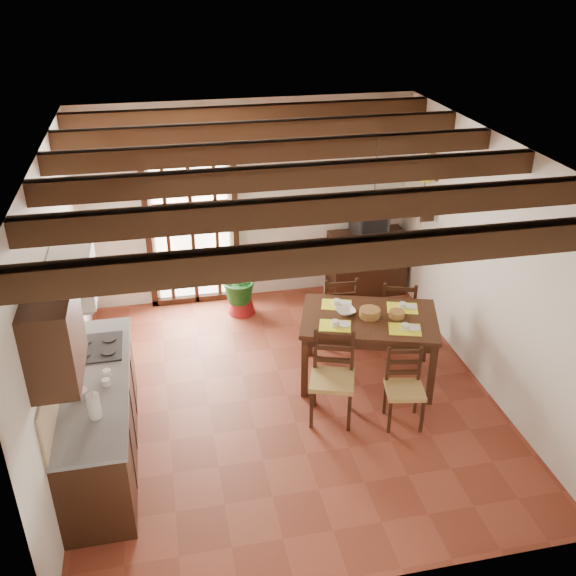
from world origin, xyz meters
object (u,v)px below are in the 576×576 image
object	(u,v)px
sideboard	(367,263)
dining_table	(369,325)
chair_near_left	(332,393)
chair_far_left	(337,320)
kitchen_counter	(100,418)
chair_near_right	(403,401)
pendant_lamp	(374,207)
crt_tv	(369,221)
potted_plant	(241,276)
chair_far_right	(396,324)

from	to	relation	value
sideboard	dining_table	bearing A→B (deg)	-109.58
chair_near_left	chair_far_left	distance (m)	1.54
kitchen_counter	chair_near_right	bearing A→B (deg)	-1.79
chair_near_right	pendant_lamp	world-z (taller)	pendant_lamp
chair_near_right	pendant_lamp	size ratio (longest dim) A/B	1.00
crt_tv	potted_plant	distance (m)	1.96
chair_near_left	chair_far_right	size ratio (longest dim) A/B	1.06
dining_table	crt_tv	world-z (taller)	crt_tv
kitchen_counter	crt_tv	xyz separation A→B (m)	(3.60, 2.82, 0.64)
chair_near_left	potted_plant	distance (m)	2.52
kitchen_counter	pendant_lamp	world-z (taller)	pendant_lamp
chair_near_left	chair_far_left	xyz separation A→B (m)	(0.47, 1.47, -0.01)
chair_far_left	pendant_lamp	xyz separation A→B (m)	(0.12, -0.75, 1.78)
kitchen_counter	chair_near_left	distance (m)	2.35
sideboard	pendant_lamp	world-z (taller)	pendant_lamp
chair_far_left	chair_far_right	xyz separation A→B (m)	(0.71, -0.23, -0.01)
chair_near_right	chair_near_left	bearing A→B (deg)	173.02
kitchen_counter	sideboard	world-z (taller)	kitchen_counter
chair_far_right	crt_tv	bearing A→B (deg)	-73.07
chair_near_left	potted_plant	xyz separation A→B (m)	(-0.61, 2.43, 0.26)
kitchen_counter	dining_table	bearing A→B (deg)	14.39
chair_far_left	dining_table	bearing A→B (deg)	101.60
kitchen_counter	dining_table	size ratio (longest dim) A/B	1.30
potted_plant	chair_far_left	bearing A→B (deg)	-41.83
chair_near_right	chair_far_right	bearing A→B (deg)	83.14
chair_far_right	crt_tv	xyz separation A→B (m)	(0.08, 1.45, 0.82)
chair_far_left	pendant_lamp	world-z (taller)	pendant_lamp
dining_table	potted_plant	bearing A→B (deg)	141.18
dining_table	pendant_lamp	world-z (taller)	pendant_lamp
kitchen_counter	chair_far_right	bearing A→B (deg)	21.27
dining_table	potted_plant	size ratio (longest dim) A/B	0.92
kitchen_counter	chair_near_left	size ratio (longest dim) A/B	2.29
potted_plant	chair_far_right	bearing A→B (deg)	-33.66
chair_far_left	kitchen_counter	bearing A→B (deg)	33.07
chair_near_right	chair_far_right	xyz separation A→B (m)	(0.47, 1.47, 0.03)
chair_near_right	sideboard	bearing A→B (deg)	90.28
kitchen_counter	chair_far_left	bearing A→B (deg)	29.63
chair_near_right	chair_far_right	size ratio (longest dim) A/B	0.91
chair_near_left	dining_table	bearing A→B (deg)	65.04
sideboard	pendant_lamp	distance (m)	2.64
chair_near_left	potted_plant	bearing A→B (deg)	122.82
potted_plant	crt_tv	bearing A→B (deg)	7.67
chair_far_right	potted_plant	xyz separation A→B (m)	(-1.79, 1.19, 0.28)
kitchen_counter	chair_near_right	distance (m)	3.07
chair_near_left	crt_tv	xyz separation A→B (m)	(1.26, 2.69, 0.80)
dining_table	kitchen_counter	bearing A→B (deg)	-147.96
crt_tv	chair_near_left	bearing A→B (deg)	-118.90
chair_near_left	chair_far_left	size ratio (longest dim) A/B	1.02
chair_near_right	potted_plant	bearing A→B (deg)	127.28
kitchen_counter	potted_plant	distance (m)	3.10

